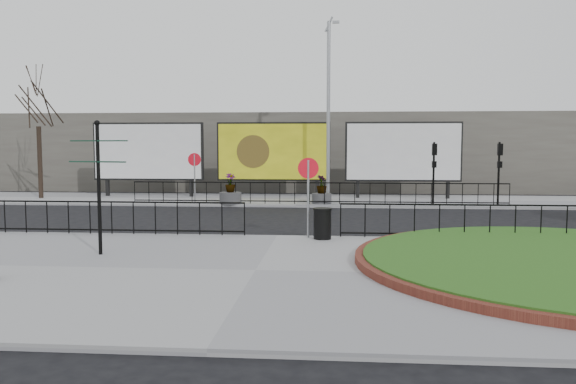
# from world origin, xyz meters

# --- Properties ---
(ground) EXTENTS (90.00, 90.00, 0.00)m
(ground) POSITION_xyz_m (0.00, 0.00, 0.00)
(ground) COLOR black
(ground) RESTS_ON ground
(pavement_near) EXTENTS (30.00, 10.00, 0.12)m
(pavement_near) POSITION_xyz_m (0.00, -5.00, 0.06)
(pavement_near) COLOR gray
(pavement_near) RESTS_ON ground
(pavement_far) EXTENTS (44.00, 6.00, 0.12)m
(pavement_far) POSITION_xyz_m (0.00, 12.00, 0.06)
(pavement_far) COLOR gray
(pavement_far) RESTS_ON ground
(brick_edge) EXTENTS (10.40, 10.40, 0.18)m
(brick_edge) POSITION_xyz_m (7.50, -4.00, 0.21)
(brick_edge) COLOR brown
(brick_edge) RESTS_ON pavement_near
(grass_lawn) EXTENTS (10.00, 10.00, 0.22)m
(grass_lawn) POSITION_xyz_m (7.50, -4.00, 0.23)
(grass_lawn) COLOR #204F15
(grass_lawn) RESTS_ON pavement_near
(railing_near_left) EXTENTS (10.00, 0.10, 1.10)m
(railing_near_left) POSITION_xyz_m (-6.00, -0.30, 0.67)
(railing_near_left) COLOR black
(railing_near_left) RESTS_ON pavement_near
(railing_near_right) EXTENTS (9.00, 0.10, 1.10)m
(railing_near_right) POSITION_xyz_m (6.50, -0.30, 0.67)
(railing_near_right) COLOR black
(railing_near_right) RESTS_ON pavement_near
(railing_far) EXTENTS (18.00, 0.10, 1.10)m
(railing_far) POSITION_xyz_m (1.00, 9.30, 0.67)
(railing_far) COLOR black
(railing_far) RESTS_ON pavement_far
(speed_sign_far) EXTENTS (0.64, 0.07, 2.47)m
(speed_sign_far) POSITION_xyz_m (-5.00, 9.40, 1.92)
(speed_sign_far) COLOR gray
(speed_sign_far) RESTS_ON pavement_far
(speed_sign_near) EXTENTS (0.64, 0.07, 2.47)m
(speed_sign_near) POSITION_xyz_m (1.00, -0.40, 1.92)
(speed_sign_near) COLOR gray
(speed_sign_near) RESTS_ON pavement_near
(billboard_left) EXTENTS (6.20, 0.31, 4.10)m
(billboard_left) POSITION_xyz_m (-8.50, 12.97, 2.60)
(billboard_left) COLOR black
(billboard_left) RESTS_ON pavement_far
(billboard_mid) EXTENTS (6.20, 0.31, 4.10)m
(billboard_mid) POSITION_xyz_m (-1.50, 12.97, 2.60)
(billboard_mid) COLOR black
(billboard_mid) RESTS_ON pavement_far
(billboard_right) EXTENTS (6.20, 0.31, 4.10)m
(billboard_right) POSITION_xyz_m (5.50, 12.97, 2.60)
(billboard_right) COLOR black
(billboard_right) RESTS_ON pavement_far
(lamp_post) EXTENTS (0.74, 0.18, 9.23)m
(lamp_post) POSITION_xyz_m (1.51, 11.00, 4.83)
(lamp_post) COLOR gray
(lamp_post) RESTS_ON pavement_far
(signal_pole_a) EXTENTS (0.22, 0.26, 3.00)m
(signal_pole_a) POSITION_xyz_m (6.50, 9.34, 2.10)
(signal_pole_a) COLOR black
(signal_pole_a) RESTS_ON pavement_far
(signal_pole_b) EXTENTS (0.22, 0.26, 3.00)m
(signal_pole_b) POSITION_xyz_m (9.50, 9.34, 2.10)
(signal_pole_b) COLOR black
(signal_pole_b) RESTS_ON pavement_far
(tree_left) EXTENTS (2.00, 2.00, 7.00)m
(tree_left) POSITION_xyz_m (-14.00, 11.50, 3.62)
(tree_left) COLOR #2D2119
(tree_left) RESTS_ON pavement_far
(building_backdrop) EXTENTS (40.00, 10.00, 5.00)m
(building_backdrop) POSITION_xyz_m (0.00, 22.00, 2.50)
(building_backdrop) COLOR #605C54
(building_backdrop) RESTS_ON ground
(fingerpost_sign) EXTENTS (1.64, 0.58, 3.50)m
(fingerpost_sign) POSITION_xyz_m (-4.31, -3.48, 2.23)
(fingerpost_sign) COLOR black
(fingerpost_sign) RESTS_ON pavement_near
(litter_bin) EXTENTS (0.57, 0.57, 0.95)m
(litter_bin) POSITION_xyz_m (1.44, -0.60, 0.60)
(litter_bin) COLOR black
(litter_bin) RESTS_ON pavement_near
(planter_a) EXTENTS (1.07, 1.07, 1.48)m
(planter_a) POSITION_xyz_m (-3.24, 9.40, 0.60)
(planter_a) COLOR #4C4C4F
(planter_a) RESTS_ON pavement_far
(planter_b) EXTENTS (0.96, 0.96, 1.40)m
(planter_b) POSITION_xyz_m (1.21, 9.80, 0.61)
(planter_b) COLOR #4C4C4F
(planter_b) RESTS_ON pavement_far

